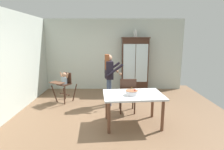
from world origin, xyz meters
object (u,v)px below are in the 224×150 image
at_px(china_cabinet, 135,64).
at_px(dining_chair_far_side, 128,93).
at_px(ceramic_vase, 136,34).
at_px(birthday_cake, 132,93).
at_px(dining_table, 133,98).
at_px(adult_person, 110,74).
at_px(high_chair_with_toddler, 65,82).

bearing_deg(china_cabinet, dining_chair_far_side, -101.59).
distance_m(ceramic_vase, birthday_cake, 3.20).
relative_size(china_cabinet, dining_table, 1.42).
xyz_separation_m(adult_person, dining_chair_far_side, (0.50, -0.60, -0.41)).
height_order(ceramic_vase, birthday_cake, ceramic_vase).
bearing_deg(high_chair_with_toddler, birthday_cake, -7.35).
bearing_deg(ceramic_vase, adult_person, -120.88).
relative_size(adult_person, dining_table, 1.08).
bearing_deg(high_chair_with_toddler, adult_person, 21.06).
relative_size(dining_table, birthday_cake, 5.07).
xyz_separation_m(ceramic_vase, dining_chair_far_side, (-0.43, -2.14, -1.58)).
xyz_separation_m(high_chair_with_toddler, dining_chair_far_side, (1.91, -0.88, -0.10)).
height_order(ceramic_vase, dining_table, ceramic_vase).
bearing_deg(dining_table, high_chair_with_toddler, 142.01).
relative_size(high_chair_with_toddler, dining_chair_far_side, 0.99).
height_order(ceramic_vase, adult_person, ceramic_vase).
xyz_separation_m(adult_person, dining_table, (0.56, -1.26, -0.33)).
relative_size(adult_person, dining_chair_far_side, 1.59).
distance_m(high_chair_with_toddler, dining_chair_far_side, 2.11).
distance_m(dining_table, birthday_cake, 0.18).
xyz_separation_m(ceramic_vase, dining_table, (-0.36, -2.81, -1.50)).
xyz_separation_m(high_chair_with_toddler, dining_table, (1.98, -1.54, -0.02)).
bearing_deg(dining_table, ceramic_vase, 82.66).
relative_size(ceramic_vase, high_chair_with_toddler, 0.28).
height_order(birthday_cake, dining_chair_far_side, dining_chair_far_side).
distance_m(adult_person, dining_table, 1.42).
bearing_deg(adult_person, dining_table, -167.18).
bearing_deg(birthday_cake, high_chair_with_toddler, 140.13).
bearing_deg(ceramic_vase, dining_table, -97.34).
relative_size(birthday_cake, dining_chair_far_side, 0.29).
distance_m(ceramic_vase, dining_table, 3.20).
relative_size(dining_table, dining_chair_far_side, 1.48).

